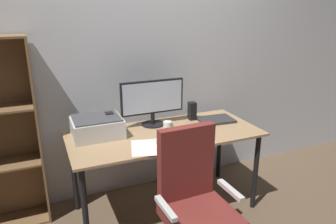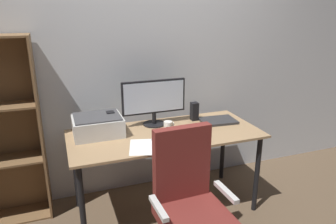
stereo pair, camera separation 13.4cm
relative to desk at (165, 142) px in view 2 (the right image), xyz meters
name	(u,v)px [view 2 (the right image)]	position (x,y,z in m)	size (l,w,h in m)	color
ground_plane	(166,207)	(0.00, 0.00, -0.66)	(12.00, 12.00, 0.00)	brown
back_wall	(146,58)	(0.00, 0.53, 0.64)	(6.40, 0.10, 2.60)	silver
desk	(165,142)	(0.00, 0.00, 0.00)	(1.61, 0.72, 0.74)	tan
monitor	(154,99)	(-0.03, 0.22, 0.32)	(0.58, 0.20, 0.41)	black
keyboard	(171,139)	(-0.02, -0.17, 0.09)	(0.29, 0.11, 0.02)	silver
mouse	(198,136)	(0.22, -0.19, 0.10)	(0.06, 0.10, 0.03)	black
coffee_mug	(168,126)	(0.04, 0.03, 0.12)	(0.09, 0.08, 0.09)	white
laptop	(218,121)	(0.55, 0.09, 0.09)	(0.32, 0.23, 0.02)	#2D2D30
speaker_left	(111,121)	(-0.42, 0.21, 0.17)	(0.06, 0.07, 0.17)	black
speaker_right	(194,111)	(0.36, 0.21, 0.17)	(0.06, 0.07, 0.17)	black
printer	(98,125)	(-0.54, 0.16, 0.16)	(0.40, 0.34, 0.16)	silver
paper_sheet	(144,147)	(-0.25, -0.22, 0.08)	(0.21, 0.30, 0.00)	white
office_chair	(190,211)	(-0.08, -0.71, -0.20)	(0.54, 0.54, 1.01)	silver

